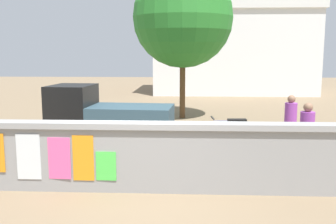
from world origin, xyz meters
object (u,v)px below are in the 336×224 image
at_px(auto_rickshaw_truck, 105,117).
at_px(tree_roadside, 183,18).
at_px(person_walking, 307,129).
at_px(bicycle_near, 225,152).
at_px(person_bystander, 291,117).
at_px(motorcycle, 232,130).

xyz_separation_m(auto_rickshaw_truck, tree_roadside, (2.25, 5.35, 3.36)).
relative_size(person_walking, tree_roadside, 0.25).
bearing_deg(person_walking, tree_roadside, 112.94).
height_order(auto_rickshaw_truck, bicycle_near, auto_rickshaw_truck).
height_order(auto_rickshaw_truck, person_bystander, auto_rickshaw_truck).
bearing_deg(auto_rickshaw_truck, person_walking, -19.97).
bearing_deg(motorcycle, person_bystander, -23.02).
relative_size(bicycle_near, tree_roadside, 0.27).
distance_m(motorcycle, bicycle_near, 2.25).
distance_m(motorcycle, person_bystander, 1.79).
height_order(bicycle_near, person_walking, person_walking).
distance_m(bicycle_near, tree_roadside, 8.23).
bearing_deg(person_bystander, motorcycle, 156.98).
bearing_deg(tree_roadside, person_walking, -67.06).
bearing_deg(tree_roadside, auto_rickshaw_truck, -112.77).
bearing_deg(bicycle_near, person_bystander, 37.96).
relative_size(motorcycle, bicycle_near, 1.11).
xyz_separation_m(auto_rickshaw_truck, person_walking, (5.33, -1.94, 0.09)).
bearing_deg(person_walking, motorcycle, 123.01).
height_order(person_walking, tree_roadside, tree_roadside).
height_order(motorcycle, tree_roadside, tree_roadside).
height_order(auto_rickshaw_truck, tree_roadside, tree_roadside).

